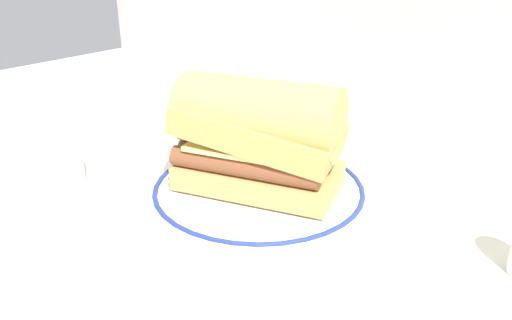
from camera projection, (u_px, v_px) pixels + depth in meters
ground_plane at (249, 201)px, 0.61m from camera, size 1.50×1.50×0.00m
plate at (256, 190)px, 0.61m from camera, size 0.26×0.26×0.01m
sausage_sandwich at (256, 134)px, 0.59m from camera, size 0.20×0.16×0.12m
drinking_glass at (50, 163)px, 0.61m from camera, size 0.07×0.07×0.09m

